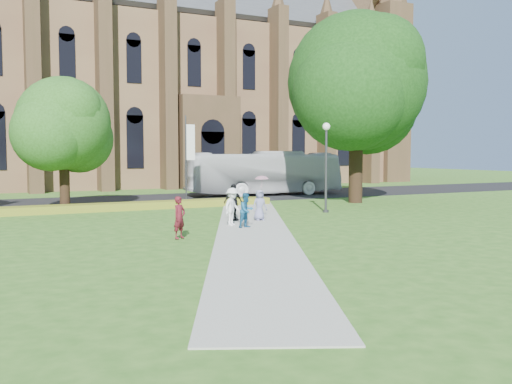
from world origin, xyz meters
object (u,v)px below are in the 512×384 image
streetlamp (326,156)px  large_tree (357,82)px  pedestrian_0 (179,217)px  tour_coach (264,173)px

streetlamp → large_tree: (5.50, 4.50, 5.07)m
streetlamp → pedestrian_0: bearing=-151.5°
streetlamp → tour_coach: bearing=77.3°
streetlamp → tour_coach: 14.00m
large_tree → tour_coach: (-2.45, 9.08, -6.55)m
large_tree → tour_coach: large_tree is taller
streetlamp → pedestrian_0: (-11.12, -6.03, -2.40)m
streetlamp → tour_coach: size_ratio=0.41×
pedestrian_0 → large_tree: bearing=1.7°
large_tree → tour_coach: 11.46m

